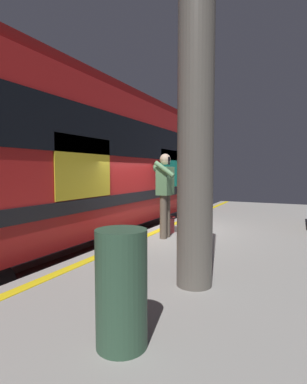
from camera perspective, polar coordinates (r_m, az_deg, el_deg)
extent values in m
plane|color=#4C4742|center=(7.39, -1.03, -14.22)|extent=(23.62, 23.62, 0.00)
cube|color=gray|center=(6.59, 17.43, -12.37)|extent=(14.57, 4.57, 0.95)
cube|color=yellow|center=(7.02, 1.17, -7.14)|extent=(14.28, 0.16, 0.01)
cube|color=slate|center=(7.93, -8.68, -12.38)|extent=(18.94, 0.08, 0.16)
cube|color=slate|center=(8.80, -16.55, -10.85)|extent=(18.94, 0.08, 0.16)
cube|color=red|center=(8.40, -11.18, 5.44)|extent=(12.09, 2.76, 3.16)
cube|color=maroon|center=(8.61, -11.35, 16.84)|extent=(11.84, 2.54, 0.24)
cube|color=black|center=(7.68, -2.76, 9.79)|extent=(11.48, 0.03, 0.90)
cube|color=black|center=(7.67, -2.73, -0.86)|extent=(11.48, 0.03, 0.24)
cube|color=#19A58C|center=(9.55, 3.37, 4.38)|extent=(1.60, 0.02, 1.15)
cube|color=gold|center=(5.86, -12.64, 4.50)|extent=(1.60, 0.02, 1.15)
cylinder|color=black|center=(11.48, 5.42, -4.67)|extent=(0.84, 0.12, 0.84)
cylinder|color=black|center=(12.41, -4.21, -4.01)|extent=(0.84, 0.12, 0.84)
cylinder|color=brown|center=(6.28, 2.51, -4.46)|extent=(0.14, 0.14, 0.88)
cylinder|color=brown|center=(6.11, 1.84, -4.69)|extent=(0.14, 0.14, 0.88)
cube|color=#4C724C|center=(6.13, 2.20, 2.10)|extent=(0.40, 0.24, 0.56)
sphere|color=#4C724C|center=(6.19, 0.84, 4.55)|extent=(0.20, 0.20, 0.20)
sphere|color=beige|center=(6.13, 2.21, 6.14)|extent=(0.22, 0.22, 0.22)
cylinder|color=#4C724C|center=(6.36, 3.10, 1.66)|extent=(0.09, 0.09, 0.51)
cylinder|color=#4C724C|center=(5.88, 2.02, 4.28)|extent=(0.09, 0.42, 0.33)
cube|color=black|center=(5.84, 2.93, 5.85)|extent=(0.07, 0.02, 0.15)
cube|color=maroon|center=(6.64, 2.83, -6.51)|extent=(0.33, 0.15, 0.30)
torus|color=maroon|center=(6.60, 2.83, -4.70)|extent=(0.30, 0.30, 0.02)
cylinder|color=#59544C|center=(3.64, 7.90, 14.06)|extent=(0.42, 0.42, 4.00)
cylinder|color=#2D4C38|center=(2.47, -6.02, -17.49)|extent=(0.40, 0.40, 0.92)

